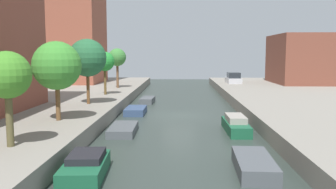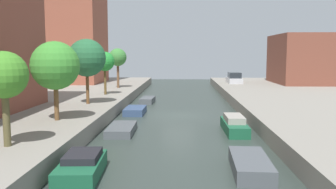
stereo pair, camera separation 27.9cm
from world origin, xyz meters
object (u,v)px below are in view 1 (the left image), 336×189
at_px(street_tree_1, 57,66).
at_px(street_tree_4, 117,58).
at_px(street_tree_3, 105,62).
at_px(moored_boat_right_2, 236,125).
at_px(moored_boat_left_4, 147,100).
at_px(street_tree_2, 87,58).
at_px(moored_boat_left_2, 123,129).
at_px(parked_car, 233,79).
at_px(moored_boat_right_1, 254,165).
at_px(moored_boat_left_3, 136,111).
at_px(moored_boat_left_1, 86,167).
at_px(street_tree_0, 7,76).
at_px(low_block_right, 311,59).

height_order(street_tree_1, street_tree_4, street_tree_1).
xyz_separation_m(street_tree_3, moored_boat_right_2, (10.98, -12.15, -3.78)).
bearing_deg(moored_boat_left_4, street_tree_2, -116.61).
bearing_deg(moored_boat_left_2, street_tree_3, 106.42).
bearing_deg(parked_car, street_tree_1, -117.35).
distance_m(moored_boat_left_2, moored_boat_right_1, 9.99).
relative_size(parked_car, moored_boat_right_1, 1.09).
height_order(street_tree_3, moored_boat_left_3, street_tree_3).
xyz_separation_m(moored_boat_left_2, moored_boat_right_2, (7.21, 0.64, 0.21)).
bearing_deg(moored_boat_left_2, moored_boat_right_2, 5.07).
distance_m(street_tree_3, moored_boat_left_1, 21.56).
height_order(street_tree_2, moored_boat_right_2, street_tree_2).
bearing_deg(moored_boat_left_1, moored_boat_left_4, 88.61).
distance_m(moored_boat_left_2, moored_boat_left_3, 7.32).
bearing_deg(moored_boat_left_4, moored_boat_left_1, -91.39).
relative_size(street_tree_0, moored_boat_left_4, 1.29).
bearing_deg(moored_boat_left_2, parked_car, 68.21).
distance_m(street_tree_1, street_tree_4, 20.94).
bearing_deg(low_block_right, street_tree_2, -139.74).
bearing_deg(moored_boat_left_4, street_tree_1, -104.83).
distance_m(moored_boat_left_3, moored_boat_right_2, 9.90).
distance_m(street_tree_1, parked_car, 32.23).
distance_m(parked_car, moored_boat_right_2, 27.14).
height_order(street_tree_0, moored_boat_left_2, street_tree_0).
height_order(street_tree_0, moored_boat_right_1, street_tree_0).
bearing_deg(street_tree_2, moored_boat_left_2, -58.53).
relative_size(low_block_right, street_tree_0, 2.52).
xyz_separation_m(street_tree_0, moored_boat_left_3, (3.67, 14.57, -3.80)).
bearing_deg(moored_boat_left_2, moored_boat_left_4, 88.89).
bearing_deg(moored_boat_right_1, moored_boat_right_2, 86.75).
bearing_deg(street_tree_2, moored_boat_left_4, 63.39).
distance_m(low_block_right, street_tree_1, 38.25).
relative_size(low_block_right, moored_boat_right_1, 2.70).
bearing_deg(street_tree_0, moored_boat_left_2, 62.54).
relative_size(street_tree_1, moored_boat_left_4, 1.48).
relative_size(street_tree_2, street_tree_4, 1.12).
bearing_deg(street_tree_2, street_tree_0, -90.00).
distance_m(street_tree_2, moored_boat_left_4, 10.05).
distance_m(street_tree_4, parked_car, 16.86).
relative_size(street_tree_4, moored_boat_left_4, 1.45).
bearing_deg(moored_boat_left_1, parked_car, 72.47).
bearing_deg(moored_boat_left_3, street_tree_3, 123.85).
relative_size(moored_boat_left_2, moored_boat_left_3, 1.14).
height_order(street_tree_0, street_tree_1, street_tree_1).
relative_size(street_tree_2, moored_boat_left_1, 1.43).
xyz_separation_m(moored_boat_left_1, moored_boat_left_2, (0.27, 8.14, -0.17)).
height_order(moored_boat_left_2, moored_boat_left_4, moored_boat_left_4).
xyz_separation_m(street_tree_1, parked_car, (14.76, 28.53, -2.69)).
height_order(street_tree_1, moored_boat_right_2, street_tree_1).
height_order(street_tree_3, moored_boat_right_1, street_tree_3).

